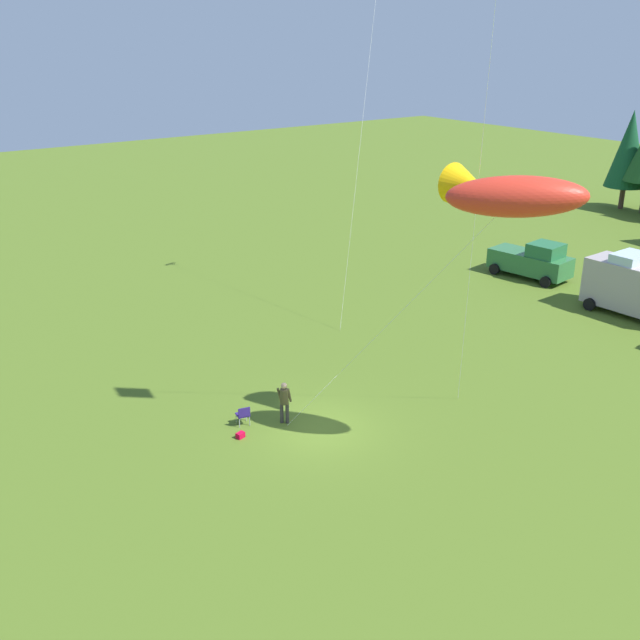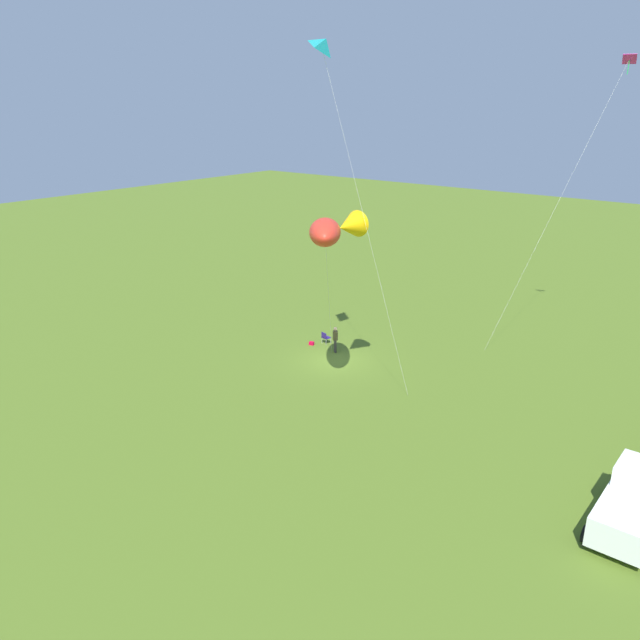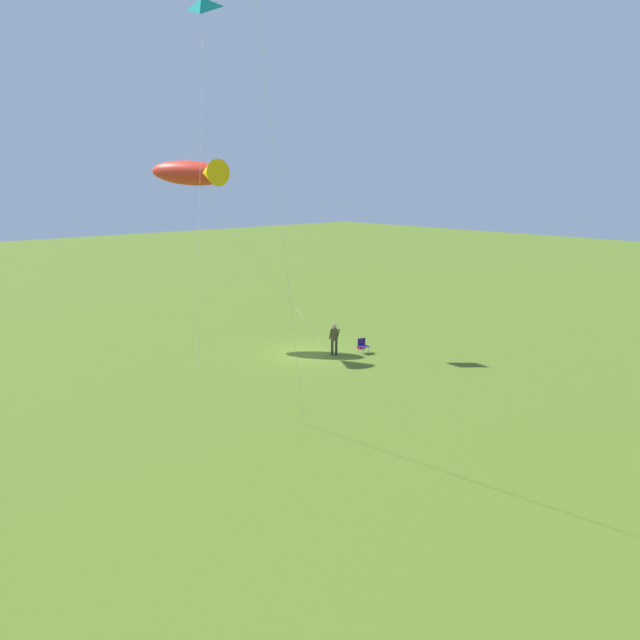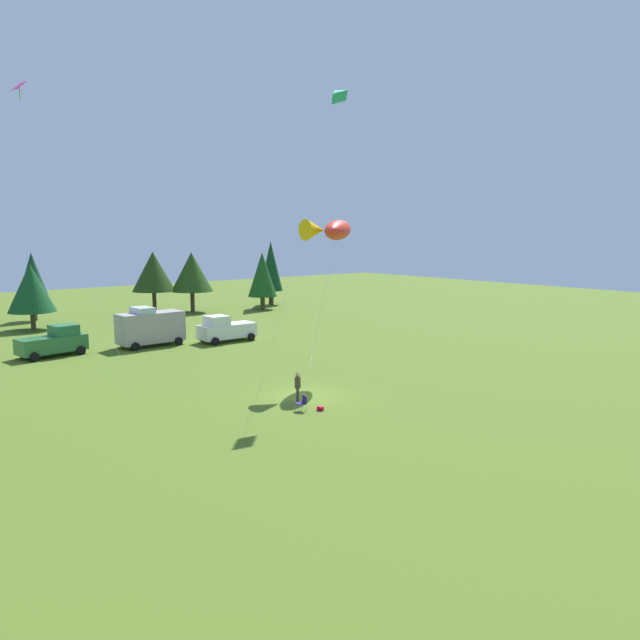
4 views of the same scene
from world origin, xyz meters
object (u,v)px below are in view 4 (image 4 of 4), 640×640
at_px(person_kite_flyer, 298,385).
at_px(truck_green_flatbed, 54,342).
at_px(kite_diamond_rainbow, 27,108).
at_px(truck_white_pickup, 225,329).
at_px(kite_delta_teal, 335,95).
at_px(folding_chair, 302,402).
at_px(van_motorhome_grey, 150,327).
at_px(kite_large_fish, 332,230).
at_px(backpack_on_grass, 320,409).

bearing_deg(person_kite_flyer, truck_green_flatbed, -31.77).
relative_size(person_kite_flyer, kite_diamond_rainbow, 0.10).
xyz_separation_m(truck_white_pickup, kite_delta_teal, (-1.11, -15.93, 16.91)).
bearing_deg(folding_chair, person_kite_flyer, -106.36).
bearing_deg(folding_chair, truck_green_flatbed, -64.77).
height_order(person_kite_flyer, van_motorhome_grey, van_motorhome_grey).
height_order(truck_white_pickup, kite_diamond_rainbow, kite_diamond_rainbow).
relative_size(folding_chair, truck_green_flatbed, 0.16).
bearing_deg(van_motorhome_grey, kite_large_fish, 104.13).
distance_m(person_kite_flyer, truck_green_flatbed, 23.50).
distance_m(van_motorhome_grey, truck_white_pickup, 6.35).
bearing_deg(kite_large_fish, folding_chair, -140.27).
xyz_separation_m(truck_white_pickup, kite_diamond_rainbow, (-17.07, -7.25, 15.52)).
xyz_separation_m(kite_large_fish, kite_diamond_rainbow, (-16.29, 8.09, 6.99)).
relative_size(person_kite_flyer, kite_delta_teal, 0.09).
distance_m(truck_white_pickup, kite_large_fish, 17.57).
relative_size(person_kite_flyer, van_motorhome_grey, 0.32).
height_order(truck_green_flatbed, kite_large_fish, kite_large_fish).
distance_m(backpack_on_grass, truck_green_flatbed, 25.46).
bearing_deg(truck_green_flatbed, truck_white_pickup, -20.28).
bearing_deg(person_kite_flyer, kite_diamond_rainbow, -9.04).
distance_m(truck_green_flatbed, kite_diamond_rainbow, 18.85).
distance_m(person_kite_flyer, kite_delta_teal, 18.40).
relative_size(folding_chair, kite_delta_teal, 0.04).
bearing_deg(folding_chair, truck_white_pickup, -98.41).
relative_size(folding_chair, truck_white_pickup, 0.16).
bearing_deg(person_kite_flyer, kite_large_fish, -102.62).
bearing_deg(kite_delta_teal, truck_green_flatbed, 123.48).
bearing_deg(van_motorhome_grey, kite_delta_teal, 102.66).
xyz_separation_m(folding_chair, backpack_on_grass, (0.77, -0.59, -0.38)).
bearing_deg(person_kite_flyer, kite_delta_teal, -105.02).
xyz_separation_m(truck_green_flatbed, kite_large_fish, (12.74, -18.18, 8.53)).
height_order(van_motorhome_grey, kite_delta_teal, kite_delta_teal).
height_order(person_kite_flyer, kite_large_fish, kite_large_fish).
bearing_deg(kite_large_fish, person_kite_flyer, -144.82).
relative_size(van_motorhome_grey, kite_delta_teal, 0.30).
bearing_deg(person_kite_flyer, backpack_on_grass, 132.37).
height_order(person_kite_flyer, folding_chair, person_kite_flyer).
bearing_deg(truck_green_flatbed, kite_large_fish, -63.37).
relative_size(person_kite_flyer, kite_large_fish, 0.17).
bearing_deg(van_motorhome_grey, folding_chair, 83.08).
bearing_deg(person_kite_flyer, truck_white_pickup, -67.41).
xyz_separation_m(backpack_on_grass, kite_delta_teal, (5.92, 5.83, 17.90)).
bearing_deg(kite_delta_teal, folding_chair, -141.94).
xyz_separation_m(backpack_on_grass, truck_white_pickup, (7.03, 21.76, 0.99)).
bearing_deg(truck_white_pickup, backpack_on_grass, 72.13).
bearing_deg(kite_delta_teal, kite_large_fish, 61.20).
height_order(person_kite_flyer, truck_green_flatbed, truck_green_flatbed).
height_order(truck_green_flatbed, kite_delta_teal, kite_delta_teal).
bearing_deg(kite_large_fish, kite_delta_teal, -118.80).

